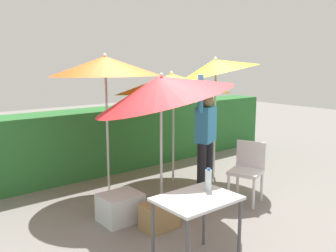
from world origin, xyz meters
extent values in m
plane|color=gray|center=(0.00, 0.00, 0.00)|extent=(24.00, 24.00, 0.00)
cube|color=#2D7033|center=(0.00, 2.09, 0.60)|extent=(8.00, 0.70, 1.19)
cylinder|color=silver|center=(-0.63, 1.04, 0.93)|extent=(0.04, 0.04, 1.85)
cone|color=#EA5919|center=(-0.63, 1.04, 2.00)|extent=(1.70, 1.71, 0.32)
sphere|color=silver|center=(-0.64, 1.04, 2.17)|extent=(0.05, 0.05, 0.05)
cylinder|color=silver|center=(1.22, 0.49, 0.92)|extent=(0.04, 0.04, 1.85)
cone|color=yellow|center=(1.19, 0.47, 1.98)|extent=(1.54, 1.51, 0.74)
sphere|color=silver|center=(1.17, 0.45, 2.12)|extent=(0.05, 0.05, 0.05)
cylinder|color=silver|center=(0.50, 0.77, 0.76)|extent=(0.04, 0.04, 1.53)
cone|color=yellow|center=(0.48, 0.78, 1.70)|extent=(1.97, 1.98, 0.61)
sphere|color=silver|center=(0.47, 0.79, 1.89)|extent=(0.05, 0.05, 0.05)
cylinder|color=silver|center=(-0.39, -0.03, 0.78)|extent=(0.04, 0.04, 1.55)
cone|color=red|center=(-0.41, -0.06, 1.71)|extent=(2.00, 1.95, 0.95)
sphere|color=silver|center=(-0.43, -0.09, 1.90)|extent=(0.05, 0.05, 0.05)
cylinder|color=black|center=(0.42, -0.02, 0.41)|extent=(0.14, 0.14, 0.82)
cylinder|color=black|center=(0.68, 0.09, 0.41)|extent=(0.14, 0.14, 0.82)
cube|color=#338EC6|center=(0.55, 0.04, 1.10)|extent=(0.42, 0.34, 0.56)
sphere|color=#8C6647|center=(0.55, 0.04, 1.49)|extent=(0.22, 0.22, 0.22)
cylinder|color=#338EC6|center=(0.33, -0.05, 1.60)|extent=(0.12, 0.12, 0.56)
cylinder|color=#8C6647|center=(0.76, 0.12, 1.08)|extent=(0.12, 0.12, 0.52)
cylinder|color=silver|center=(0.46, -0.54, 0.22)|extent=(0.04, 0.04, 0.44)
cylinder|color=silver|center=(0.59, -0.90, 0.22)|extent=(0.04, 0.04, 0.44)
cylinder|color=silver|center=(0.82, -0.41, 0.22)|extent=(0.04, 0.04, 0.44)
cylinder|color=silver|center=(0.95, -0.77, 0.22)|extent=(0.04, 0.04, 0.44)
cube|color=silver|center=(0.70, -0.66, 0.47)|extent=(0.56, 0.56, 0.05)
cube|color=silver|center=(0.89, -0.59, 0.69)|extent=(0.19, 0.43, 0.40)
cube|color=silver|center=(-1.08, -0.05, 0.18)|extent=(0.52, 0.44, 0.37)
cube|color=#9E7A4C|center=(-0.82, -0.55, 0.16)|extent=(0.44, 0.31, 0.33)
cylinder|color=#4C4C51|center=(-0.68, -1.19, 0.35)|extent=(0.04, 0.04, 0.70)
cylinder|color=#4C4C51|center=(-1.40, -1.19, 0.35)|extent=(0.04, 0.04, 0.70)
cylinder|color=#4C4C51|center=(-0.68, -1.71, 0.35)|extent=(0.04, 0.04, 0.70)
cube|color=silver|center=(-1.04, -1.45, 0.72)|extent=(0.80, 0.60, 0.03)
cylinder|color=silver|center=(-0.80, -1.37, 0.84)|extent=(0.07, 0.07, 0.22)
cylinder|color=#2D60B7|center=(-0.80, -1.37, 0.96)|extent=(0.04, 0.04, 0.02)
camera|label=1|loc=(-3.45, -3.98, 2.08)|focal=39.24mm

